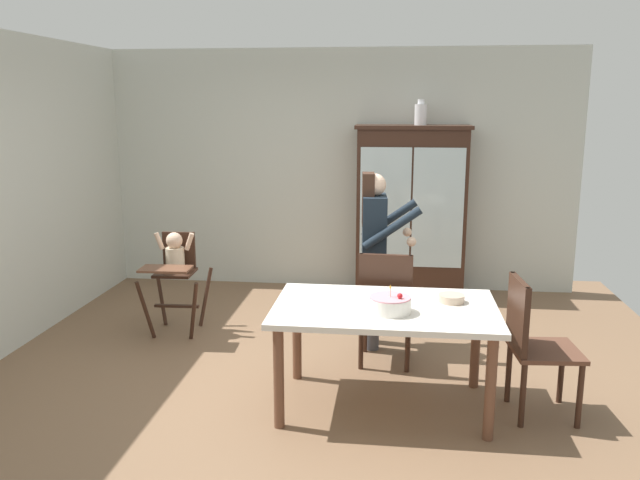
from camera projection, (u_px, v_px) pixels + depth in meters
ground_plane at (308, 377)px, 5.01m from camera, size 6.24×6.24×0.00m
wall_back at (339, 170)px, 7.28m from camera, size 5.32×0.06×2.70m
china_cabinet at (411, 211)px, 7.01m from camera, size 1.23×0.48×1.87m
ceramic_vase at (421, 114)px, 6.79m from camera, size 0.13×0.13×0.27m
high_chair_with_toddler at (175, 264)px, 5.87m from camera, size 0.60×0.70×0.95m
adult_person at (375, 239)px, 5.46m from camera, size 0.52×0.51×1.53m
dining_table at (385, 318)px, 4.40m from camera, size 1.53×0.96×0.74m
birthday_cake at (390, 304)px, 4.24m from camera, size 0.28×0.28×0.19m
serving_bowl at (451, 298)px, 4.46m from camera, size 0.18×0.18×0.05m
dining_chair_far_side at (386, 301)px, 5.10m from camera, size 0.46×0.46×0.96m
dining_chair_right_end at (531, 338)px, 4.30m from camera, size 0.47×0.47×0.96m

